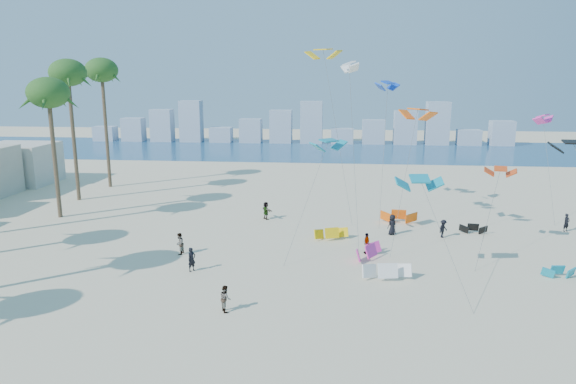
{
  "coord_description": "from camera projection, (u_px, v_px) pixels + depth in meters",
  "views": [
    {
      "loc": [
        6.73,
        -22.65,
        13.17
      ],
      "look_at": [
        3.0,
        16.0,
        4.5
      ],
      "focal_mm": 32.29,
      "sensor_mm": 36.0,
      "label": 1
    }
  ],
  "objects": [
    {
      "name": "ocean",
      "position": [
        301.0,
        150.0,
        95.45
      ],
      "size": [
        220.0,
        220.0,
        0.0
      ],
      "primitive_type": "plane",
      "color": "navy",
      "rests_on": "ground"
    },
    {
      "name": "kitesurfer_near",
      "position": [
        192.0,
        259.0,
        35.69
      ],
      "size": [
        0.69,
        0.74,
        1.69
      ],
      "primitive_type": "imported",
      "rotation": [
        0.0,
        0.0,
        0.94
      ],
      "color": "black",
      "rests_on": "ground"
    },
    {
      "name": "flying_kites",
      "position": [
        411.0,
        107.0,
        41.73
      ],
      "size": [
        24.94,
        26.16,
        16.21
      ],
      "color": "#0D86A2",
      "rests_on": "ground"
    },
    {
      "name": "distant_skyline",
      "position": [
        299.0,
        128.0,
        104.6
      ],
      "size": [
        85.0,
        3.0,
        8.4
      ],
      "color": "#9EADBF",
      "rests_on": "ground"
    },
    {
      "name": "grounded_kites",
      "position": [
        397.0,
        242.0,
        40.51
      ],
      "size": [
        18.16,
        16.04,
        1.07
      ],
      "color": "yellow",
      "rests_on": "ground"
    },
    {
      "name": "ground",
      "position": [
        196.0,
        350.0,
        25.5
      ],
      "size": [
        220.0,
        220.0,
        0.0
      ],
      "primitive_type": "plane",
      "color": "beige",
      "rests_on": "ground"
    },
    {
      "name": "kitesurfer_mid",
      "position": [
        225.0,
        298.0,
        29.6
      ],
      "size": [
        0.88,
        0.94,
        1.55
      ],
      "primitive_type": "imported",
      "rotation": [
        0.0,
        0.0,
        2.07
      ],
      "color": "gray",
      "rests_on": "ground"
    },
    {
      "name": "kitesurfers_far",
      "position": [
        341.0,
        226.0,
        43.72
      ],
      "size": [
        32.38,
        11.65,
        1.76
      ],
      "color": "black",
      "rests_on": "ground"
    }
  ]
}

